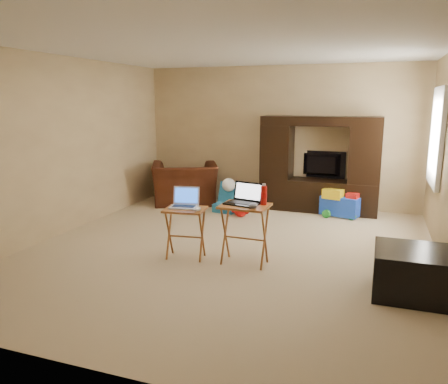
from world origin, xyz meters
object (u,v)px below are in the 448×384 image
at_px(tray_table_left, 185,233).
at_px(mouse_left, 197,209).
at_px(entertainment_center, 319,164).
at_px(laptop_right, 242,194).
at_px(child_rocker, 226,197).
at_px(ottoman, 412,272).
at_px(laptop_left, 184,198).
at_px(push_toy, 341,202).
at_px(mouse_right, 253,206).
at_px(plush_toy, 241,206).
at_px(tray_table_right, 245,235).
at_px(water_bottle, 264,195).
at_px(television, 321,165).
at_px(recliner, 185,183).

distance_m(tray_table_left, mouse_left, 0.39).
bearing_deg(entertainment_center, laptop_right, -99.27).
bearing_deg(child_rocker, tray_table_left, -74.30).
xyz_separation_m(ottoman, laptop_left, (-2.55, 0.23, 0.51)).
xyz_separation_m(push_toy, mouse_right, (-0.74, -2.72, 0.50)).
bearing_deg(tray_table_left, push_toy, 51.71).
distance_m(plush_toy, laptop_right, 2.20).
bearing_deg(laptop_left, tray_table_right, -7.88).
height_order(mouse_left, water_bottle, water_bottle).
relative_size(television, laptop_right, 2.23).
height_order(laptop_left, mouse_right, laptop_left).
distance_m(entertainment_center, laptop_right, 2.89).
bearing_deg(mouse_right, water_bottle, 70.71).
xyz_separation_m(tray_table_left, laptop_left, (-0.03, 0.03, 0.43)).
distance_m(recliner, laptop_left, 2.91).
distance_m(entertainment_center, tray_table_right, 2.94).
bearing_deg(ottoman, entertainment_center, 113.08).
xyz_separation_m(entertainment_center, plush_toy, (-1.14, -0.84, -0.63)).
relative_size(television, laptop_left, 2.55).
relative_size(plush_toy, ottoman, 0.50).
height_order(recliner, mouse_right, mouse_right).
height_order(tray_table_left, laptop_right, laptop_right).
xyz_separation_m(child_rocker, tray_table_left, (0.29, -2.33, 0.06)).
relative_size(tray_table_left, water_bottle, 2.84).
bearing_deg(water_bottle, plush_toy, 114.44).
bearing_deg(laptop_right, water_bottle, 26.16).
height_order(recliner, tray_table_right, recliner).
bearing_deg(recliner, plush_toy, 129.47).
bearing_deg(recliner, ottoman, 116.75).
bearing_deg(laptop_right, mouse_right, -27.35).
distance_m(recliner, push_toy, 2.82).
bearing_deg(television, recliner, 15.00).
xyz_separation_m(plush_toy, water_bottle, (0.88, -1.94, 0.64)).
bearing_deg(entertainment_center, ottoman, -66.18).
bearing_deg(push_toy, plush_toy, -143.52).
distance_m(ottoman, water_bottle, 1.73).
xyz_separation_m(laptop_right, mouse_left, (-0.50, -0.15, -0.18)).
bearing_deg(laptop_left, water_bottle, -3.53).
bearing_deg(tray_table_left, water_bottle, 0.97).
relative_size(laptop_left, laptop_right, 0.87).
distance_m(plush_toy, tray_table_left, 2.08).
height_order(child_rocker, laptop_right, laptop_right).
bearing_deg(ottoman, plush_toy, 137.39).
distance_m(recliner, mouse_right, 3.45).
height_order(child_rocker, ottoman, child_rocker).
xyz_separation_m(child_rocker, mouse_right, (1.15, -2.40, 0.49)).
bearing_deg(tray_table_left, plush_toy, 81.38).
relative_size(recliner, plush_toy, 3.24).
bearing_deg(television, mouse_left, 76.91).
relative_size(child_rocker, tray_table_right, 0.71).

